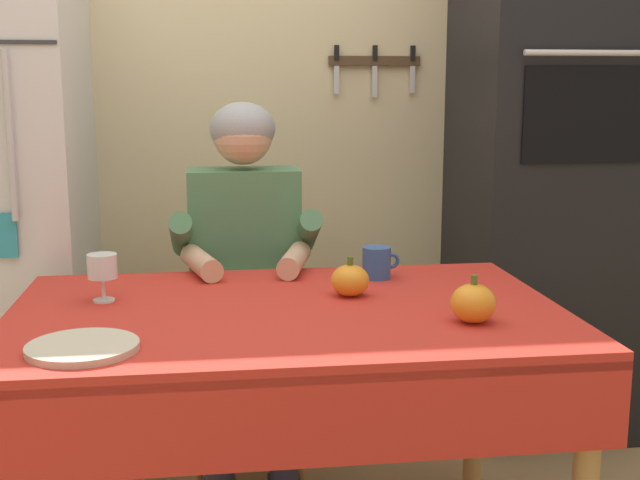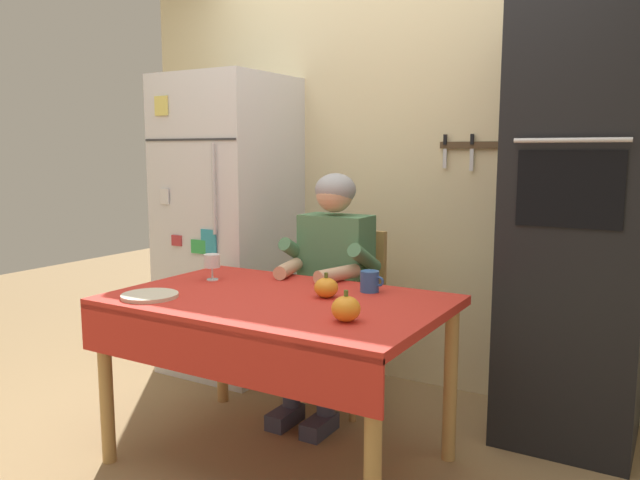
% 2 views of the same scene
% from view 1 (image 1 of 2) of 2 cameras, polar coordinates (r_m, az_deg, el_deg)
% --- Properties ---
extents(back_wall_assembly, '(3.70, 0.13, 2.60)m').
position_cam_1_polar(back_wall_assembly, '(3.28, -3.61, 10.71)').
color(back_wall_assembly, beige).
rests_on(back_wall_assembly, ground).
extents(wall_oven, '(0.60, 0.64, 2.10)m').
position_cam_1_polar(wall_oven, '(3.18, 15.29, 5.86)').
color(wall_oven, black).
rests_on(wall_oven, ground).
extents(dining_table, '(1.40, 0.90, 0.74)m').
position_cam_1_polar(dining_table, '(2.11, -2.24, -7.07)').
color(dining_table, tan).
rests_on(dining_table, ground).
extents(chair_behind_person, '(0.40, 0.40, 0.93)m').
position_cam_1_polar(chair_behind_person, '(2.90, -5.26, -5.08)').
color(chair_behind_person, tan).
rests_on(chair_behind_person, ground).
extents(seated_person, '(0.47, 0.55, 1.25)m').
position_cam_1_polar(seated_person, '(2.66, -5.17, -1.51)').
color(seated_person, '#38384C').
rests_on(seated_person, ground).
extents(coffee_mug, '(0.11, 0.08, 0.09)m').
position_cam_1_polar(coffee_mug, '(2.42, 3.97, -1.57)').
color(coffee_mug, '#2D569E').
rests_on(coffee_mug, dining_table).
extents(wine_glass, '(0.08, 0.08, 0.13)m').
position_cam_1_polar(wine_glass, '(2.22, -14.82, -1.88)').
color(wine_glass, white).
rests_on(wine_glass, dining_table).
extents(pumpkin_large, '(0.11, 0.11, 0.12)m').
position_cam_1_polar(pumpkin_large, '(2.00, 10.56, -4.31)').
color(pumpkin_large, orange).
rests_on(pumpkin_large, dining_table).
extents(pumpkin_medium, '(0.10, 0.10, 0.11)m').
position_cam_1_polar(pumpkin_medium, '(2.21, 2.09, -2.80)').
color(pumpkin_medium, orange).
rests_on(pumpkin_medium, dining_table).
extents(serving_tray, '(0.24, 0.24, 0.02)m').
position_cam_1_polar(serving_tray, '(1.84, -16.10, -7.14)').
color(serving_tray, beige).
rests_on(serving_tray, dining_table).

